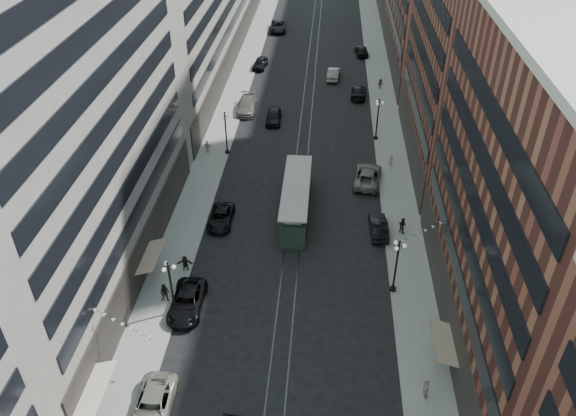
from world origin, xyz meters
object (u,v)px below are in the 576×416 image
(car_14, at_px, (333,74))
(pedestrian_8, at_px, (391,159))
(lamppost_sw_far, at_px, (171,286))
(car_extra_0, at_px, (362,50))
(pedestrian_9, at_px, (380,84))
(lamppost_sw_mid, at_px, (226,131))
(pedestrian_4, at_px, (426,388))
(pedestrian_2, at_px, (165,293))
(car_12, at_px, (358,92))
(car_13, at_px, (274,116))
(streetcar, at_px, (296,201))
(car_extra_2, at_px, (153,407))
(car_extra_1, at_px, (278,26))
(car_7, at_px, (221,217))
(car_11, at_px, (368,176))
(lamppost_se_far, at_px, (396,265))
(pedestrian_6, at_px, (207,147))
(car_10, at_px, (379,227))
(pedestrian_7, at_px, (402,225))
(car_2, at_px, (187,302))
(pedestrian_5, at_px, (185,263))
(car_8, at_px, (247,105))
(car_9, at_px, (260,63))
(lamppost_se_mid, at_px, (378,118))

(car_14, relative_size, pedestrian_8, 2.80)
(lamppost_sw_far, xyz_separation_m, car_extra_0, (17.60, 62.86, -2.26))
(pedestrian_8, bearing_deg, pedestrian_9, -117.50)
(lamppost_sw_mid, distance_m, car_14, 28.05)
(lamppost_sw_mid, distance_m, pedestrian_4, 39.30)
(pedestrian_2, xyz_separation_m, car_12, (17.64, 44.01, -0.30))
(car_13, bearing_deg, pedestrian_9, 37.81)
(streetcar, xyz_separation_m, car_extra_2, (-8.40, -24.81, -0.78))
(car_extra_1, bearing_deg, pedestrian_4, -81.14)
(car_extra_0, bearing_deg, pedestrian_8, 87.25)
(car_7, height_order, car_11, car_11)
(lamppost_se_far, distance_m, pedestrian_6, 30.91)
(car_12, relative_size, car_extra_2, 0.92)
(car_extra_2, bearing_deg, pedestrian_4, 7.42)
(pedestrian_6, height_order, car_extra_2, pedestrian_6)
(lamppost_sw_far, relative_size, car_10, 1.19)
(pedestrian_2, height_order, pedestrian_7, pedestrian_2)
(car_10, distance_m, car_extra_0, 50.49)
(lamppost_sw_mid, distance_m, car_13, 10.59)
(car_2, xyz_separation_m, car_extra_2, (-0.12, -10.25, 0.00))
(pedestrian_7, xyz_separation_m, car_extra_0, (-2.32, 50.39, -0.17))
(lamppost_sw_mid, xyz_separation_m, car_2, (0.92, -26.41, -2.31))
(car_12, relative_size, pedestrian_6, 3.16)
(pedestrian_2, bearing_deg, lamppost_sw_mid, 86.27)
(car_2, distance_m, pedestrian_9, 51.28)
(streetcar, bearing_deg, car_13, 101.68)
(car_7, bearing_deg, pedestrian_5, -104.94)
(pedestrian_4, distance_m, car_extra_2, 19.23)
(lamppost_sw_mid, bearing_deg, car_14, 62.73)
(car_14, relative_size, pedestrian_9, 3.36)
(lamppost_sw_far, xyz_separation_m, car_extra_1, (2.07, 74.81, -2.22))
(lamppost_sw_mid, xyz_separation_m, car_13, (4.86, 9.14, -2.27))
(lamppost_sw_far, bearing_deg, car_12, 69.91)
(car_8, bearing_deg, streetcar, -72.78)
(lamppost_sw_mid, bearing_deg, pedestrian_4, -59.65)
(pedestrian_8, distance_m, car_extra_1, 52.57)
(lamppost_se_far, distance_m, pedestrian_9, 44.30)
(pedestrian_2, height_order, car_extra_1, pedestrian_2)
(car_2, relative_size, pedestrian_6, 3.43)
(car_2, bearing_deg, lamppost_sw_mid, 91.33)
(car_14, distance_m, pedestrian_9, 7.99)
(pedestrian_4, relative_size, car_12, 0.34)
(car_9, xyz_separation_m, pedestrian_9, (19.13, -7.34, 0.09))
(car_9, height_order, pedestrian_6, pedestrian_6)
(car_7, relative_size, car_10, 1.08)
(lamppost_sw_mid, bearing_deg, car_extra_1, 87.52)
(lamppost_se_mid, xyz_separation_m, pedestrian_4, (1.43, -38.87, -2.06))
(car_10, height_order, car_13, car_13)
(car_12, bearing_deg, streetcar, 80.53)
(lamppost_sw_mid, distance_m, car_10, 23.01)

